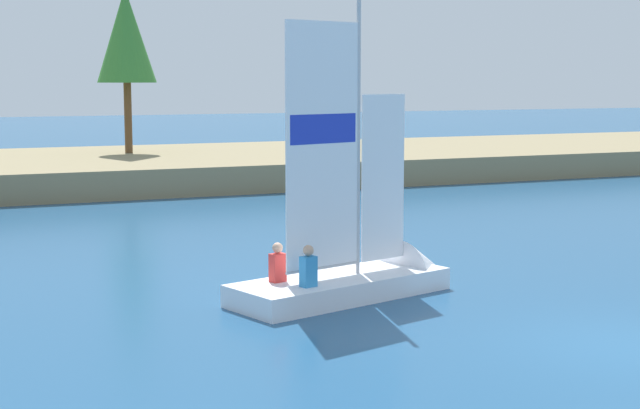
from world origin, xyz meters
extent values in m
cube|color=#897A56|center=(0.00, 27.80, 0.53)|extent=(80.00, 12.64, 1.05)
cylinder|color=brown|center=(-2.00, 29.33, 2.55)|extent=(0.32, 0.32, 3.00)
cone|color=#387F33|center=(-2.00, 29.33, 6.03)|extent=(2.49, 2.49, 3.97)
cube|color=white|center=(-2.96, 5.01, 0.21)|extent=(4.74, 2.80, 0.43)
cone|color=white|center=(-0.81, 5.65, 0.21)|extent=(1.48, 1.69, 1.43)
cylinder|color=#B7B7BC|center=(-2.53, 5.14, 3.15)|extent=(0.08, 0.08, 5.45)
cube|color=white|center=(-3.37, 4.89, 2.97)|extent=(1.69, 0.53, 4.59)
cube|color=#1E33B2|center=(-3.37, 4.89, 3.28)|extent=(1.52, 0.48, 0.55)
cube|color=white|center=(-1.89, 5.33, 2.27)|extent=(1.09, 0.35, 3.28)
cylinder|color=#B7B7BC|center=(-3.37, 4.89, 0.65)|extent=(1.70, 0.56, 0.06)
cube|color=#338CCC|center=(-3.88, 4.37, 0.71)|extent=(0.33, 0.27, 0.57)
sphere|color=tan|center=(-3.88, 4.37, 1.10)|extent=(0.20, 0.20, 0.20)
cube|color=red|center=(-4.25, 4.99, 0.70)|extent=(0.33, 0.27, 0.54)
sphere|color=tan|center=(-4.25, 4.99, 1.07)|extent=(0.20, 0.20, 0.20)
camera|label=1|loc=(-10.37, -11.52, 4.21)|focal=53.68mm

